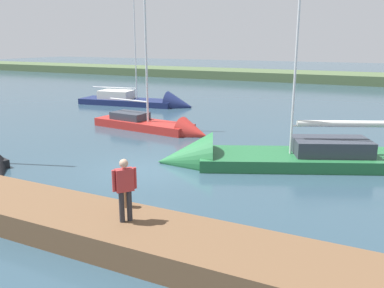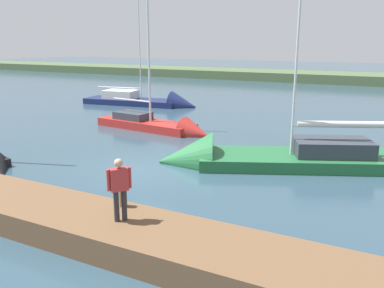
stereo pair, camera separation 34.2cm
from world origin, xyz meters
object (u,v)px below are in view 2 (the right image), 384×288
(sailboat_far_left, at_px, (161,128))
(sailboat_outer_mooring, at_px, (151,103))
(mooring_post_near, at_px, (123,198))
(sailboat_far_right, at_px, (255,161))
(person_on_dock, at_px, (119,185))

(sailboat_far_left, bearing_deg, sailboat_outer_mooring, 133.01)
(mooring_post_near, distance_m, sailboat_outer_mooring, 23.62)
(sailboat_far_left, relative_size, sailboat_far_right, 0.71)
(sailboat_far_right, relative_size, sailboat_outer_mooring, 1.22)
(mooring_post_near, distance_m, person_on_dock, 1.20)
(mooring_post_near, xyz_separation_m, sailboat_far_right, (-1.35, -7.87, -0.81))
(sailboat_far_left, xyz_separation_m, sailboat_far_right, (-7.44, 4.12, -0.02))
(mooring_post_near, relative_size, sailboat_far_right, 0.04)
(sailboat_far_left, bearing_deg, mooring_post_near, -56.57)
(person_on_dock, bearing_deg, sailboat_outer_mooring, 160.28)
(sailboat_far_right, distance_m, person_on_dock, 8.84)
(mooring_post_near, distance_m, sailboat_far_left, 13.47)
(sailboat_far_left, bearing_deg, sailboat_far_right, -22.47)
(mooring_post_near, relative_size, sailboat_far_left, 0.06)
(sailboat_far_left, distance_m, sailboat_outer_mooring, 10.24)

